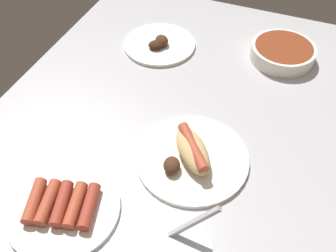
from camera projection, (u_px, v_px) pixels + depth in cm
name	position (u px, v px, depth cm)	size (l,w,h in cm)	color
ground_plane	(172.00, 128.00, 93.19)	(120.00, 90.00, 3.00)	#B2B2B7
plate_hotdog_assembled	(191.00, 155.00, 83.49)	(25.42, 25.42, 5.61)	white
plate_sausages	(63.00, 206.00, 75.41)	(22.96, 22.96, 3.54)	white
bowl_chili	(283.00, 52.00, 107.78)	(18.09, 18.09, 4.34)	white
plate_grilled_meat	(159.00, 44.00, 113.14)	(21.45, 21.45, 3.70)	white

